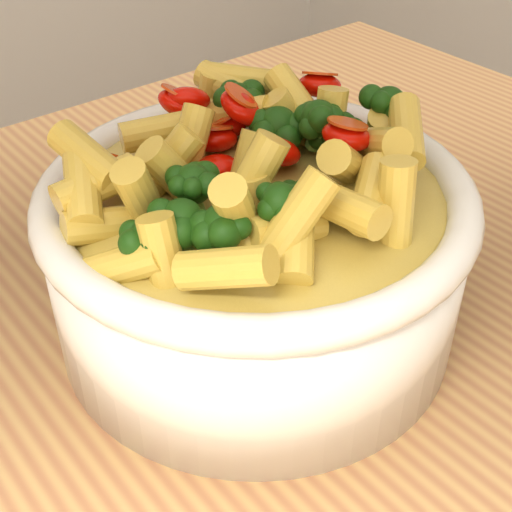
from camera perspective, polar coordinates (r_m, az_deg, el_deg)
table at (r=0.53m, az=-8.59°, el=-18.72°), size 1.20×0.80×0.90m
serving_bowl at (r=0.46m, az=0.00°, el=0.14°), size 0.27×0.27×0.12m
pasta_salad at (r=0.42m, az=0.00°, el=8.02°), size 0.21×0.21×0.05m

